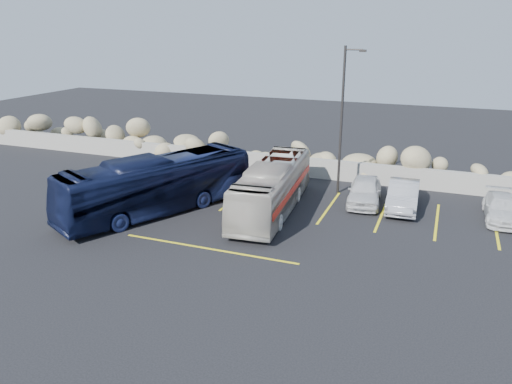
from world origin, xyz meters
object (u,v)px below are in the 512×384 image
(tour_coach, at_px, (157,185))
(car_b, at_px, (403,195))
(lamppost, at_px, (343,117))
(vintage_bus, at_px, (272,187))
(car_c, at_px, (502,208))
(car_a, at_px, (365,191))

(tour_coach, distance_m, car_b, 12.51)
(lamppost, distance_m, tour_coach, 10.43)
(lamppost, distance_m, vintage_bus, 5.65)
(vintage_bus, bearing_deg, car_c, 10.19)
(vintage_bus, relative_size, car_c, 2.31)
(car_a, bearing_deg, vintage_bus, -151.46)
(vintage_bus, height_order, car_c, vintage_bus)
(vintage_bus, distance_m, car_b, 6.76)
(car_a, bearing_deg, lamppost, 138.03)
(lamppost, height_order, car_b, lamppost)
(lamppost, relative_size, tour_coach, 0.78)
(lamppost, height_order, car_a, lamppost)
(lamppost, relative_size, vintage_bus, 0.88)
(lamppost, bearing_deg, car_b, -19.12)
(car_b, bearing_deg, lamppost, 158.45)
(car_a, bearing_deg, car_b, -6.96)
(lamppost, bearing_deg, car_a, -36.44)
(vintage_bus, bearing_deg, lamppost, 52.70)
(tour_coach, height_order, car_b, tour_coach)
(car_a, relative_size, car_b, 0.96)
(vintage_bus, xyz_separation_m, tour_coach, (-5.33, -2.19, 0.17))
(vintage_bus, relative_size, car_b, 2.12)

